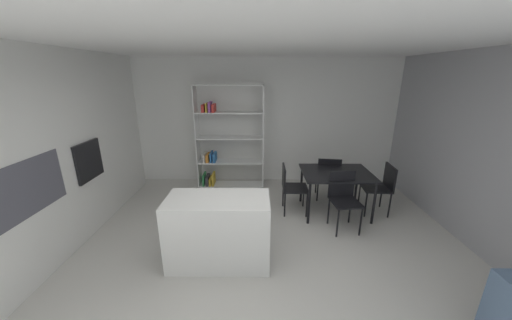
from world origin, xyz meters
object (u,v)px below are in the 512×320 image
(dining_chair_window_side, at_px, (382,184))
(dining_table, at_px, (336,176))
(dining_chair_near, at_px, (344,195))
(dining_chair_far, at_px, (328,175))
(kitchen_island, at_px, (219,230))
(dining_chair_island_side, at_px, (290,185))
(open_bookshelf, at_px, (225,141))
(built_in_oven, at_px, (89,161))

(dining_chair_window_side, bearing_deg, dining_table, -86.65)
(dining_chair_near, bearing_deg, dining_chair_far, 83.51)
(dining_chair_near, bearing_deg, kitchen_island, -161.69)
(kitchen_island, xyz_separation_m, dining_chair_island_side, (1.07, 1.36, 0.07))
(open_bookshelf, bearing_deg, built_in_oven, -136.28)
(open_bookshelf, height_order, dining_chair_island_side, open_bookshelf)
(dining_chair_island_side, bearing_deg, kitchen_island, 142.55)
(kitchen_island, bearing_deg, dining_chair_near, 24.84)
(dining_chair_island_side, bearing_deg, dining_chair_near, -121.15)
(built_in_oven, relative_size, dining_chair_window_side, 0.67)
(dining_chair_window_side, relative_size, dining_chair_island_side, 1.03)
(open_bookshelf, distance_m, dining_table, 2.43)
(dining_table, xyz_separation_m, dining_chair_island_side, (-0.80, 0.00, -0.16))
(dining_table, bearing_deg, built_in_oven, -171.91)
(built_in_oven, distance_m, dining_chair_island_side, 3.23)
(dining_table, xyz_separation_m, dining_chair_near, (-0.01, -0.49, -0.13))
(open_bookshelf, bearing_deg, dining_chair_near, -39.29)
(dining_chair_island_side, distance_m, dining_chair_far, 0.93)
(kitchen_island, height_order, open_bookshelf, open_bookshelf)
(dining_chair_far, bearing_deg, dining_chair_island_side, 39.04)
(kitchen_island, relative_size, dining_chair_far, 1.49)
(dining_chair_window_side, height_order, dining_chair_near, dining_chair_near)
(open_bookshelf, relative_size, dining_chair_island_side, 2.53)
(dining_chair_window_side, bearing_deg, dining_chair_island_side, -86.47)
(kitchen_island, height_order, dining_table, kitchen_island)
(dining_chair_near, bearing_deg, open_bookshelf, 134.18)
(built_in_oven, relative_size, kitchen_island, 0.45)
(dining_table, bearing_deg, kitchen_island, -144.12)
(open_bookshelf, relative_size, dining_table, 1.85)
(dining_chair_window_side, bearing_deg, kitchen_island, -59.49)
(kitchen_island, relative_size, dining_chair_island_side, 1.51)
(kitchen_island, height_order, dining_chair_far, kitchen_island)
(dining_chair_window_side, distance_m, dining_chair_far, 0.96)
(open_bookshelf, distance_m, dining_chair_near, 2.72)
(kitchen_island, bearing_deg, dining_chair_window_side, 26.70)
(kitchen_island, bearing_deg, dining_chair_island_side, 51.74)
(dining_chair_far, bearing_deg, built_in_oven, 22.16)
(built_in_oven, height_order, dining_chair_far, built_in_oven)
(kitchen_island, xyz_separation_m, dining_chair_near, (1.87, 0.86, 0.10))
(built_in_oven, xyz_separation_m, open_bookshelf, (1.84, 1.76, -0.13))
(built_in_oven, relative_size, dining_chair_island_side, 0.69)
(built_in_oven, bearing_deg, dining_chair_island_side, 10.15)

